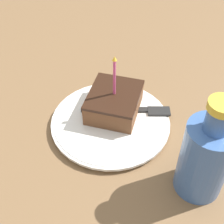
{
  "coord_description": "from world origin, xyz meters",
  "views": [
    {
      "loc": [
        0.12,
        -0.44,
        0.45
      ],
      "look_at": [
        0.0,
        -0.03,
        0.04
      ],
      "focal_mm": 50.0,
      "sensor_mm": 36.0,
      "label": 1
    }
  ],
  "objects_px": {
    "cake_slice": "(115,103)",
    "bottle": "(205,157)",
    "fork": "(132,111)",
    "plate": "(112,123)"
  },
  "relations": [
    {
      "from": "plate",
      "to": "cake_slice",
      "type": "height_order",
      "value": "cake_slice"
    },
    {
      "from": "plate",
      "to": "cake_slice",
      "type": "relative_size",
      "value": 1.78
    },
    {
      "from": "plate",
      "to": "fork",
      "type": "height_order",
      "value": "fork"
    },
    {
      "from": "bottle",
      "to": "cake_slice",
      "type": "bearing_deg",
      "value": 145.8
    },
    {
      "from": "cake_slice",
      "to": "bottle",
      "type": "distance_m",
      "value": 0.21
    },
    {
      "from": "fork",
      "to": "bottle",
      "type": "height_order",
      "value": "bottle"
    },
    {
      "from": "plate",
      "to": "cake_slice",
      "type": "bearing_deg",
      "value": 93.26
    },
    {
      "from": "cake_slice",
      "to": "fork",
      "type": "xyz_separation_m",
      "value": [
        0.03,
        0.01,
        -0.02
      ]
    },
    {
      "from": "fork",
      "to": "bottle",
      "type": "distance_m",
      "value": 0.2
    },
    {
      "from": "cake_slice",
      "to": "fork",
      "type": "distance_m",
      "value": 0.04
    }
  ]
}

